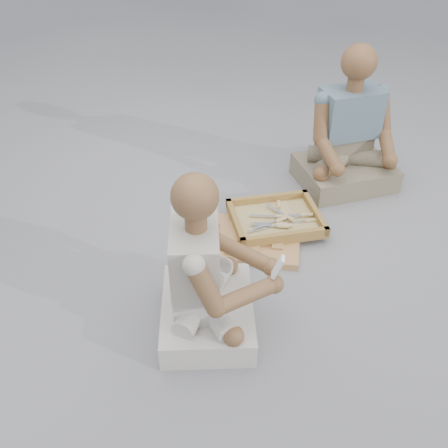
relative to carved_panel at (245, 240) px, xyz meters
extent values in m
plane|color=gray|center=(-0.06, -0.33, -0.02)|extent=(60.00, 60.00, 0.00)
cube|color=olive|center=(0.00, 0.00, 0.00)|extent=(0.70, 0.57, 0.04)
cube|color=brown|center=(0.20, 0.10, 0.03)|extent=(0.52, 0.42, 0.02)
cube|color=brown|center=(0.20, 0.29, 0.06)|extent=(0.51, 0.04, 0.05)
cube|color=brown|center=(0.20, -0.09, 0.06)|extent=(0.51, 0.04, 0.05)
cube|color=brown|center=(0.44, 0.11, 0.06)|extent=(0.04, 0.41, 0.05)
cube|color=brown|center=(-0.04, 0.09, 0.06)|extent=(0.04, 0.41, 0.05)
cube|color=tan|center=(0.20, 0.10, 0.04)|extent=(0.46, 0.36, 0.01)
cube|color=silver|center=(0.28, 0.09, 0.05)|extent=(0.15, 0.03, 0.00)
cylinder|color=tan|center=(0.39, 0.10, 0.05)|extent=(0.07, 0.03, 0.02)
cube|color=silver|center=(0.21, 0.17, 0.06)|extent=(0.09, 0.13, 0.00)
cylinder|color=tan|center=(0.27, 0.08, 0.06)|extent=(0.06, 0.07, 0.02)
cube|color=silver|center=(0.12, 0.04, 0.06)|extent=(0.15, 0.06, 0.00)
cylinder|color=tan|center=(0.22, 0.07, 0.06)|extent=(0.07, 0.04, 0.02)
cube|color=silver|center=(0.14, 0.06, 0.05)|extent=(0.15, 0.06, 0.00)
cylinder|color=tan|center=(0.24, 0.03, 0.05)|extent=(0.07, 0.04, 0.02)
cube|color=silver|center=(0.11, 0.04, 0.06)|extent=(0.15, 0.05, 0.00)
cylinder|color=tan|center=(0.22, 0.01, 0.06)|extent=(0.07, 0.04, 0.02)
cube|color=silver|center=(0.28, 0.11, 0.06)|extent=(0.15, 0.04, 0.00)
cylinder|color=tan|center=(0.39, 0.09, 0.06)|extent=(0.07, 0.03, 0.02)
cube|color=silver|center=(0.13, 0.13, 0.06)|extent=(0.15, 0.05, 0.00)
cylinder|color=tan|center=(0.24, 0.10, 0.06)|extent=(0.07, 0.04, 0.02)
cube|color=silver|center=(0.08, 0.02, 0.05)|extent=(0.15, 0.04, 0.00)
cylinder|color=tan|center=(0.19, 0.04, 0.05)|extent=(0.07, 0.04, 0.02)
cube|color=silver|center=(0.22, 0.12, 0.05)|extent=(0.05, 0.15, 0.00)
cylinder|color=tan|center=(0.25, 0.23, 0.05)|extent=(0.04, 0.07, 0.02)
cube|color=silver|center=(0.29, 0.05, 0.05)|extent=(0.15, 0.02, 0.00)
cylinder|color=tan|center=(0.40, 0.05, 0.05)|extent=(0.07, 0.02, 0.02)
cube|color=tan|center=(0.02, 0.18, -0.02)|extent=(0.02, 0.02, 0.00)
cube|color=tan|center=(0.22, -0.02, -0.02)|extent=(0.02, 0.02, 0.00)
cube|color=tan|center=(0.47, 0.02, -0.02)|extent=(0.02, 0.02, 0.00)
cube|color=tan|center=(0.07, 0.08, -0.02)|extent=(0.02, 0.02, 0.00)
cube|color=tan|center=(-0.08, 0.14, -0.02)|extent=(0.02, 0.02, 0.00)
cube|color=tan|center=(0.38, -0.04, -0.02)|extent=(0.02, 0.02, 0.00)
cube|color=tan|center=(0.37, 0.25, -0.02)|extent=(0.02, 0.02, 0.00)
cube|color=tan|center=(0.26, 0.22, -0.02)|extent=(0.02, 0.02, 0.00)
cube|color=tan|center=(-0.01, -0.11, -0.02)|extent=(0.02, 0.02, 0.00)
cube|color=beige|center=(-0.30, -0.55, 0.05)|extent=(0.49, 0.58, 0.14)
cube|color=beige|center=(-0.35, -0.55, 0.20)|extent=(0.22, 0.31, 0.16)
cube|color=#B3AD9F|center=(-0.35, -0.55, 0.42)|extent=(0.24, 0.35, 0.27)
sphere|color=brown|center=(-0.34, -0.55, 0.71)|extent=(0.19, 0.19, 0.19)
sphere|color=brown|center=(-0.01, -0.54, 0.28)|extent=(0.09, 0.09, 0.09)
sphere|color=brown|center=(-0.02, -0.65, 0.28)|extent=(0.09, 0.09, 0.09)
cube|color=#80745C|center=(0.77, 0.50, 0.05)|extent=(0.63, 0.53, 0.15)
cube|color=#80745C|center=(0.77, 0.56, 0.22)|extent=(0.34, 0.24, 0.18)
cube|color=slate|center=(0.77, 0.55, 0.46)|extent=(0.38, 0.26, 0.30)
sphere|color=brown|center=(0.77, 0.54, 0.78)|extent=(0.21, 0.21, 0.21)
sphere|color=brown|center=(0.98, 0.33, 0.23)|extent=(0.09, 0.09, 0.09)
sphere|color=brown|center=(0.62, 0.28, 0.23)|extent=(0.09, 0.09, 0.09)
cube|color=white|center=(-0.01, -0.65, 0.38)|extent=(0.06, 0.06, 0.11)
cube|color=black|center=(-0.01, -0.65, 0.39)|extent=(0.03, 0.04, 0.03)
camera|label=1|loc=(-0.50, -2.13, 1.79)|focal=40.00mm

